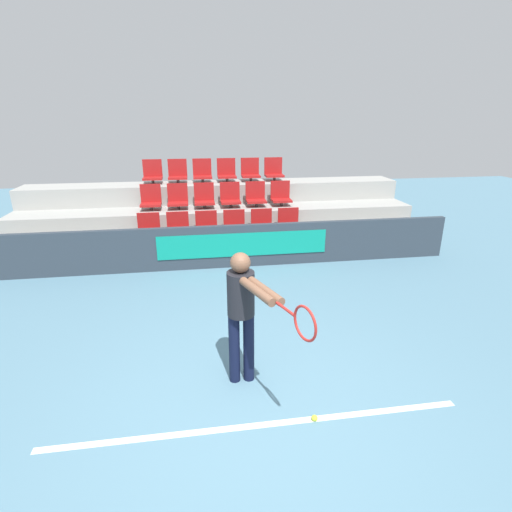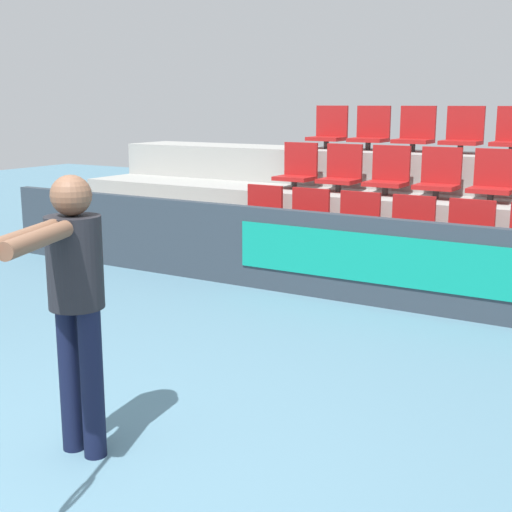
{
  "view_description": "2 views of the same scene",
  "coord_description": "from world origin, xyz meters",
  "px_view_note": "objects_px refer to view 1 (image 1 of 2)",
  "views": [
    {
      "loc": [
        -0.53,
        -3.36,
        3.02
      ],
      "look_at": [
        0.38,
        2.45,
        0.91
      ],
      "focal_mm": 28.0,
      "sensor_mm": 36.0,
      "label": 1
    },
    {
      "loc": [
        2.76,
        -2.1,
        1.99
      ],
      "look_at": [
        -0.05,
        2.52,
        0.83
      ],
      "focal_mm": 50.0,
      "sensor_mm": 36.0,
      "label": 2
    }
  ],
  "objects_px": {
    "stadium_chair_6": "(151,199)",
    "tennis_ball": "(315,418)",
    "stadium_chair_7": "(178,199)",
    "stadium_chair_12": "(153,174)",
    "stadium_chair_2": "(207,227)",
    "stadium_chair_0": "(149,229)",
    "stadium_chair_14": "(202,173)",
    "stadium_chair_17": "(274,171)",
    "stadium_chair_11": "(281,195)",
    "stadium_chair_5": "(289,224)",
    "stadium_chair_1": "(178,228)",
    "stadium_chair_10": "(256,196)",
    "stadium_chair_4": "(262,225)",
    "stadium_chair_9": "(230,197)",
    "stadium_chair_15": "(227,172)",
    "stadium_chair_13": "(178,173)",
    "stadium_chair_16": "(250,172)",
    "tennis_player": "(244,307)",
    "stadium_chair_3": "(235,226)",
    "stadium_chair_8": "(204,198)"
  },
  "relations": [
    {
      "from": "stadium_chair_2",
      "to": "stadium_chair_10",
      "type": "xyz_separation_m",
      "value": [
        1.22,
        0.9,
        0.46
      ]
    },
    {
      "from": "stadium_chair_2",
      "to": "stadium_chair_10",
      "type": "height_order",
      "value": "stadium_chair_10"
    },
    {
      "from": "stadium_chair_5",
      "to": "tennis_ball",
      "type": "distance_m",
      "value": 5.35
    },
    {
      "from": "stadium_chair_6",
      "to": "tennis_ball",
      "type": "bearing_deg",
      "value": -70.95
    },
    {
      "from": "stadium_chair_6",
      "to": "stadium_chair_9",
      "type": "bearing_deg",
      "value": 0.0
    },
    {
      "from": "stadium_chair_5",
      "to": "stadium_chair_6",
      "type": "xyz_separation_m",
      "value": [
        -3.05,
        0.9,
        0.46
      ]
    },
    {
      "from": "stadium_chair_8",
      "to": "stadium_chair_15",
      "type": "bearing_deg",
      "value": 55.95
    },
    {
      "from": "stadium_chair_6",
      "to": "stadium_chair_11",
      "type": "distance_m",
      "value": 3.05
    },
    {
      "from": "stadium_chair_14",
      "to": "tennis_ball",
      "type": "distance_m",
      "value": 7.26
    },
    {
      "from": "stadium_chair_4",
      "to": "stadium_chair_12",
      "type": "distance_m",
      "value": 3.17
    },
    {
      "from": "stadium_chair_12",
      "to": "stadium_chair_13",
      "type": "relative_size",
      "value": 1.0
    },
    {
      "from": "stadium_chair_1",
      "to": "stadium_chair_3",
      "type": "bearing_deg",
      "value": 0.0
    },
    {
      "from": "stadium_chair_12",
      "to": "stadium_chair_10",
      "type": "bearing_deg",
      "value": -20.3
    },
    {
      "from": "stadium_chair_0",
      "to": "stadium_chair_2",
      "type": "height_order",
      "value": "same"
    },
    {
      "from": "stadium_chair_6",
      "to": "stadium_chair_8",
      "type": "height_order",
      "value": "same"
    },
    {
      "from": "stadium_chair_2",
      "to": "stadium_chair_15",
      "type": "relative_size",
      "value": 1.0
    },
    {
      "from": "stadium_chair_0",
      "to": "tennis_player",
      "type": "relative_size",
      "value": 0.36
    },
    {
      "from": "stadium_chair_13",
      "to": "stadium_chair_11",
      "type": "bearing_deg",
      "value": -20.3
    },
    {
      "from": "stadium_chair_17",
      "to": "stadium_chair_7",
      "type": "bearing_deg",
      "value": -159.7
    },
    {
      "from": "stadium_chair_0",
      "to": "stadium_chair_1",
      "type": "distance_m",
      "value": 0.61
    },
    {
      "from": "stadium_chair_2",
      "to": "stadium_chair_6",
      "type": "height_order",
      "value": "stadium_chair_6"
    },
    {
      "from": "stadium_chair_0",
      "to": "stadium_chair_14",
      "type": "distance_m",
      "value": 2.37
    },
    {
      "from": "stadium_chair_9",
      "to": "stadium_chair_11",
      "type": "bearing_deg",
      "value": 0.0
    },
    {
      "from": "stadium_chair_9",
      "to": "stadium_chair_17",
      "type": "xyz_separation_m",
      "value": [
        1.22,
        0.9,
        0.46
      ]
    },
    {
      "from": "stadium_chair_3",
      "to": "stadium_chair_4",
      "type": "height_order",
      "value": "same"
    },
    {
      "from": "stadium_chair_7",
      "to": "stadium_chair_8",
      "type": "relative_size",
      "value": 1.0
    },
    {
      "from": "stadium_chair_13",
      "to": "stadium_chair_6",
      "type": "bearing_deg",
      "value": -124.05
    },
    {
      "from": "stadium_chair_16",
      "to": "stadium_chair_12",
      "type": "bearing_deg",
      "value": 180.0
    },
    {
      "from": "stadium_chair_9",
      "to": "tennis_player",
      "type": "distance_m",
      "value": 5.41
    },
    {
      "from": "stadium_chair_12",
      "to": "stadium_chair_16",
      "type": "xyz_separation_m",
      "value": [
        2.44,
        0.0,
        0.0
      ]
    },
    {
      "from": "stadium_chair_7",
      "to": "stadium_chair_12",
      "type": "height_order",
      "value": "stadium_chair_12"
    },
    {
      "from": "stadium_chair_4",
      "to": "stadium_chair_3",
      "type": "bearing_deg",
      "value": 180.0
    },
    {
      "from": "stadium_chair_11",
      "to": "stadium_chair_5",
      "type": "bearing_deg",
      "value": -90.0
    },
    {
      "from": "stadium_chair_5",
      "to": "stadium_chair_15",
      "type": "distance_m",
      "value": 2.37
    },
    {
      "from": "stadium_chair_17",
      "to": "tennis_ball",
      "type": "height_order",
      "value": "stadium_chair_17"
    },
    {
      "from": "stadium_chair_1",
      "to": "stadium_chair_10",
      "type": "xyz_separation_m",
      "value": [
        1.83,
        0.9,
        0.46
      ]
    },
    {
      "from": "stadium_chair_5",
      "to": "stadium_chair_9",
      "type": "distance_m",
      "value": 1.59
    },
    {
      "from": "stadium_chair_8",
      "to": "tennis_ball",
      "type": "bearing_deg",
      "value": -81.69
    },
    {
      "from": "stadium_chair_7",
      "to": "stadium_chair_13",
      "type": "relative_size",
      "value": 1.0
    },
    {
      "from": "stadium_chair_4",
      "to": "stadium_chair_12",
      "type": "relative_size",
      "value": 1.0
    },
    {
      "from": "stadium_chair_5",
      "to": "stadium_chair_16",
      "type": "bearing_deg",
      "value": 108.67
    },
    {
      "from": "stadium_chair_2",
      "to": "stadium_chair_16",
      "type": "height_order",
      "value": "stadium_chair_16"
    },
    {
      "from": "stadium_chair_5",
      "to": "stadium_chair_2",
      "type": "bearing_deg",
      "value": 180.0
    },
    {
      "from": "stadium_chair_9",
      "to": "stadium_chair_2",
      "type": "bearing_deg",
      "value": -124.05
    },
    {
      "from": "stadium_chair_4",
      "to": "tennis_ball",
      "type": "distance_m",
      "value": 5.27
    },
    {
      "from": "stadium_chair_15",
      "to": "tennis_ball",
      "type": "bearing_deg",
      "value": -87.69
    },
    {
      "from": "stadium_chair_6",
      "to": "stadium_chair_12",
      "type": "relative_size",
      "value": 1.0
    },
    {
      "from": "stadium_chair_7",
      "to": "stadium_chair_3",
      "type": "bearing_deg",
      "value": -36.49
    },
    {
      "from": "stadium_chair_16",
      "to": "tennis_ball",
      "type": "relative_size",
      "value": 8.73
    },
    {
      "from": "stadium_chair_13",
      "to": "stadium_chair_16",
      "type": "bearing_deg",
      "value": 0.0
    }
  ]
}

